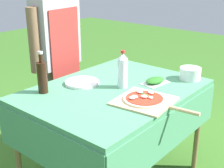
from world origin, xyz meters
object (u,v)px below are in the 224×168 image
Objects in this scene: herb_container at (155,81)px; mixing_tub at (190,73)px; pizza_on_peel at (146,100)px; oil_bottle at (42,77)px; person_cook at (57,50)px; prep_table at (114,99)px; plate_stack at (82,83)px; water_bottle at (123,70)px.

mixing_tub is at bearing -31.62° from herb_container.
herb_container is at bearing 16.20° from pizza_on_peel.
oil_bottle is (-0.31, 0.62, 0.10)m from pizza_on_peel.
person_cook is 1.06m from pizza_on_peel.
mixing_tub reaches higher than pizza_on_peel.
prep_table is at bearing 148.77° from herb_container.
plate_stack is (-0.03, 0.54, -0.00)m from pizza_on_peel.
prep_table is 0.78m from person_cook.
herb_container is at bearing -32.17° from water_bottle.
water_bottle is at bearing 79.18° from person_cook.
water_bottle is at bearing -63.32° from plate_stack.
person_cook is at bearing 99.03° from herb_container.
water_bottle is (0.11, 0.27, 0.11)m from pizza_on_peel.
person_cook is at bearing 73.38° from pizza_on_peel.
person_cook is 5.42× the size of oil_bottle.
plate_stack is (-0.08, 0.24, 0.09)m from prep_table.
prep_table is at bearing -41.55° from oil_bottle.
water_bottle reaches higher than prep_table.
water_bottle is 0.55m from mixing_tub.
water_bottle is at bearing -39.90° from oil_bottle.
pizza_on_peel is 0.57m from mixing_tub.
prep_table is 0.22m from water_bottle.
pizza_on_peel is at bearing 178.44° from mixing_tub.
pizza_on_peel is 1.90× the size of oil_bottle.
prep_table is 5.05× the size of plate_stack.
person_cook is (0.13, 0.73, 0.21)m from prep_table.
mixing_tub is (0.25, -0.15, 0.03)m from herb_container.
person_cook is 0.55m from plate_stack.
oil_bottle is at bearing 142.54° from herb_container.
pizza_on_peel is at bearing 74.64° from person_cook.
plate_stack is (-0.21, -0.50, -0.12)m from person_cook.
oil_bottle is 1.09m from mixing_tub.
person_cook is 1.12m from mixing_tub.
plate_stack reaches higher than prep_table.
plate_stack is (-0.35, 0.40, -0.01)m from herb_container.
oil_bottle reaches higher than water_bottle.
prep_table is 0.27m from plate_stack.
oil_bottle is 1.15× the size of plate_stack.
oil_bottle is (-0.36, 0.32, 0.19)m from prep_table.
pizza_on_peel is 0.35m from herb_container.
plate_stack is at bearing 107.95° from prep_table.
pizza_on_peel is 3.42× the size of mixing_tub.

